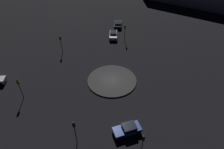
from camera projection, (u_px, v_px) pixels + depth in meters
name	position (u px, v px, depth m)	size (l,w,h in m)	color
ground_plane	(112.00, 81.00, 37.95)	(116.37, 116.37, 0.00)	black
roundabout_island	(112.00, 80.00, 37.88)	(9.31, 9.31, 0.22)	#383838
car_black	(118.00, 24.00, 55.27)	(2.22, 4.08, 1.49)	black
car_silver	(113.00, 35.00, 50.58)	(2.12, 4.44, 1.54)	silver
car_blue	(127.00, 129.00, 28.55)	(4.39, 3.15, 1.45)	#1E38A5
traffic_light_south	(125.00, 30.00, 47.82)	(0.33, 0.38, 4.21)	#2D2D2D
traffic_light_north	(75.00, 128.00, 25.86)	(0.35, 0.39, 4.38)	#2D2D2D
traffic_light_east	(19.00, 85.00, 32.60)	(0.39, 0.35, 4.11)	#2D2D2D
traffic_light_southeast	(61.00, 41.00, 43.88)	(0.39, 0.38, 4.04)	#2D2D2D
traffic_light_north_near	(143.00, 141.00, 24.60)	(0.35, 0.39, 4.09)	#2D2D2D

